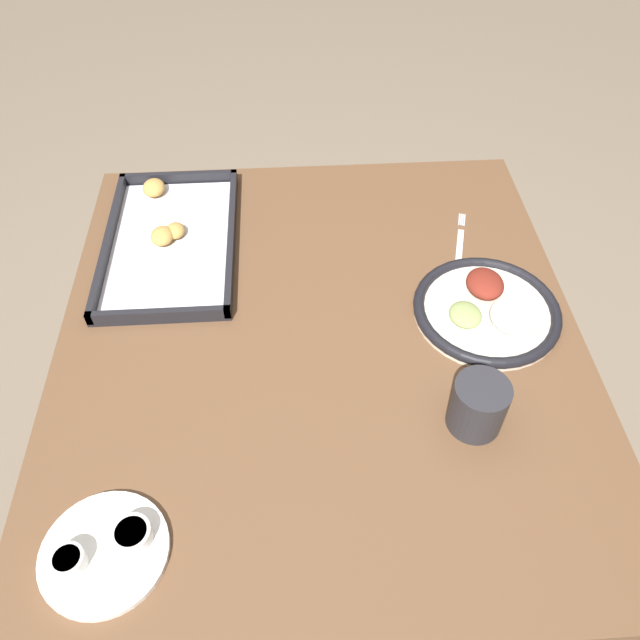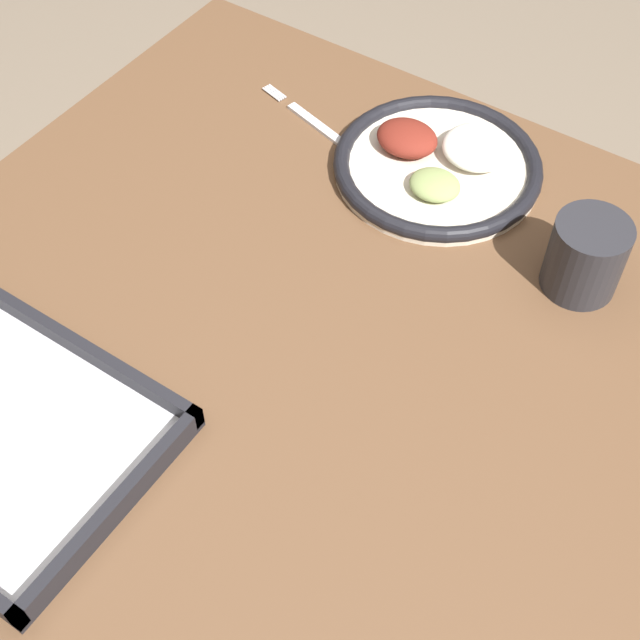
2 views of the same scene
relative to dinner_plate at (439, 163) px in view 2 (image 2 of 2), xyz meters
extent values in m
plane|color=#7A6B59|center=(-0.03, 0.30, -0.77)|extent=(8.00, 8.00, 0.00)
cube|color=brown|center=(-0.03, 0.30, -0.03)|extent=(1.00, 0.90, 0.03)
cylinder|color=brown|center=(0.42, -0.10, -0.41)|extent=(0.06, 0.06, 0.73)
cylinder|color=beige|center=(0.00, 0.00, -0.01)|extent=(0.26, 0.26, 0.01)
torus|color=black|center=(0.00, 0.00, 0.00)|extent=(0.26, 0.26, 0.02)
ellipsoid|color=white|center=(-0.03, -0.04, 0.01)|extent=(0.09, 0.09, 0.03)
ellipsoid|color=maroon|center=(0.05, 0.00, 0.01)|extent=(0.08, 0.07, 0.03)
ellipsoid|color=#8C9E5B|center=(-0.02, 0.05, 0.01)|extent=(0.06, 0.06, 0.02)
cube|color=silver|center=(0.14, 0.02, -0.01)|extent=(0.16, 0.06, 0.00)
cylinder|color=silver|center=(0.26, -0.02, -0.01)|extent=(0.03, 0.01, 0.00)
cylinder|color=silver|center=(0.26, -0.01, -0.01)|extent=(0.03, 0.01, 0.00)
cylinder|color=silver|center=(0.26, -0.01, -0.01)|extent=(0.03, 0.01, 0.00)
cylinder|color=silver|center=(0.26, 0.00, -0.01)|extent=(0.03, 0.01, 0.00)
cube|color=black|center=(0.22, 0.46, 0.00)|extent=(0.41, 0.01, 0.02)
cube|color=black|center=(0.02, 0.58, 0.00)|extent=(0.01, 0.25, 0.02)
cylinder|color=#28282D|center=(-0.22, 0.08, 0.03)|extent=(0.08, 0.08, 0.09)
camera|label=1|loc=(-0.72, 0.34, 0.81)|focal=35.00mm
camera|label=2|loc=(-0.34, 0.77, 0.75)|focal=50.00mm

